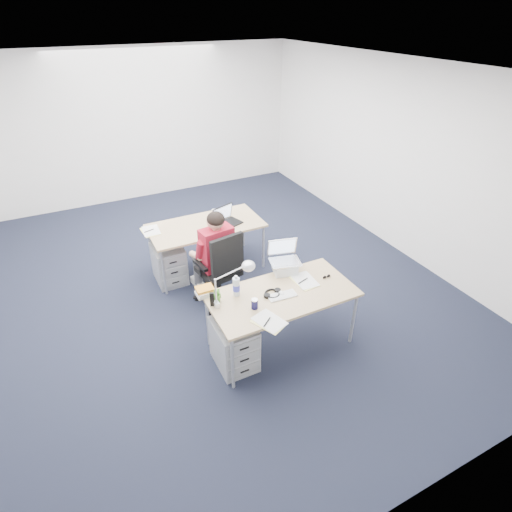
# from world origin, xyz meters

# --- Properties ---
(floor) EXTENTS (7.00, 7.00, 0.00)m
(floor) POSITION_xyz_m (0.00, 0.00, 0.00)
(floor) COLOR black
(floor) RESTS_ON ground
(room) EXTENTS (6.02, 7.02, 2.80)m
(room) POSITION_xyz_m (0.00, 0.00, 1.71)
(room) COLOR white
(room) RESTS_ON ground
(desk_near) EXTENTS (1.60, 0.80, 0.73)m
(desk_near) POSITION_xyz_m (0.24, -1.50, 0.68)
(desk_near) COLOR tan
(desk_near) RESTS_ON ground
(desk_far) EXTENTS (1.60, 0.80, 0.73)m
(desk_far) POSITION_xyz_m (0.05, 0.37, 0.68)
(desk_far) COLOR tan
(desk_far) RESTS_ON ground
(office_chair) EXTENTS (0.79, 0.79, 1.09)m
(office_chair) POSITION_xyz_m (-0.09, -0.48, 0.31)
(office_chair) COLOR black
(office_chair) RESTS_ON ground
(seated_person) EXTENTS (0.45, 0.75, 1.30)m
(seated_person) POSITION_xyz_m (-0.11, -0.29, 0.65)
(seated_person) COLOR #A41729
(seated_person) RESTS_ON ground
(drawer_pedestal_near) EXTENTS (0.40, 0.50, 0.55)m
(drawer_pedestal_near) POSITION_xyz_m (-0.36, -1.54, 0.28)
(drawer_pedestal_near) COLOR #AAACAF
(drawer_pedestal_near) RESTS_ON ground
(drawer_pedestal_far) EXTENTS (0.40, 0.50, 0.55)m
(drawer_pedestal_far) POSITION_xyz_m (-0.55, 0.32, 0.28)
(drawer_pedestal_far) COLOR #AAACAF
(drawer_pedestal_far) RESTS_ON ground
(silver_laptop) EXTENTS (0.40, 0.35, 0.37)m
(silver_laptop) POSITION_xyz_m (0.47, -1.15, 0.91)
(silver_laptop) COLOR silver
(silver_laptop) RESTS_ON desk_near
(wireless_keyboard) EXTENTS (0.32, 0.16, 0.02)m
(wireless_keyboard) POSITION_xyz_m (0.21, -1.54, 0.74)
(wireless_keyboard) COLOR white
(wireless_keyboard) RESTS_ON desk_near
(computer_mouse) EXTENTS (0.06, 0.09, 0.03)m
(computer_mouse) POSITION_xyz_m (0.22, -1.50, 0.74)
(computer_mouse) COLOR white
(computer_mouse) RESTS_ON desk_near
(headphones) EXTENTS (0.25, 0.21, 0.04)m
(headphones) POSITION_xyz_m (0.13, -1.47, 0.75)
(headphones) COLOR black
(headphones) RESTS_ON desk_near
(can_koozie) EXTENTS (0.08, 0.08, 0.11)m
(can_koozie) POSITION_xyz_m (-0.14, -1.59, 0.79)
(can_koozie) COLOR #15143E
(can_koozie) RESTS_ON desk_near
(water_bottle) EXTENTS (0.10, 0.10, 0.25)m
(water_bottle) POSITION_xyz_m (-0.22, -1.30, 0.85)
(water_bottle) COLOR silver
(water_bottle) RESTS_ON desk_near
(bear_figurine) EXTENTS (0.09, 0.08, 0.16)m
(bear_figurine) POSITION_xyz_m (-0.44, -1.31, 0.81)
(bear_figurine) COLOR #2A7E21
(bear_figurine) RESTS_ON desk_near
(book_stack) EXTENTS (0.20, 0.16, 0.09)m
(book_stack) POSITION_xyz_m (-0.51, -1.15, 0.78)
(book_stack) COLOR silver
(book_stack) RESTS_ON desk_near
(cordless_phone) EXTENTS (0.05, 0.04, 0.17)m
(cordless_phone) POSITION_xyz_m (-0.51, -1.36, 0.81)
(cordless_phone) COLOR black
(cordless_phone) RESTS_ON desk_near
(papers_left) EXTENTS (0.32, 0.38, 0.01)m
(papers_left) POSITION_xyz_m (-0.11, -1.85, 0.74)
(papers_left) COLOR #FFFA93
(papers_left) RESTS_ON desk_near
(papers_right) EXTENTS (0.22, 0.32, 0.01)m
(papers_right) POSITION_xyz_m (0.57, -1.42, 0.74)
(papers_right) COLOR #FFFA93
(papers_right) RESTS_ON desk_near
(sunglasses) EXTENTS (0.10, 0.05, 0.02)m
(sunglasses) POSITION_xyz_m (0.84, -1.47, 0.74)
(sunglasses) COLOR black
(sunglasses) RESTS_ON desk_near
(desk_lamp) EXTENTS (0.43, 0.21, 0.47)m
(desk_lamp) POSITION_xyz_m (-0.34, -1.39, 0.97)
(desk_lamp) COLOR silver
(desk_lamp) RESTS_ON desk_near
(dark_laptop) EXTENTS (0.46, 0.45, 0.27)m
(dark_laptop) POSITION_xyz_m (0.34, 0.25, 0.86)
(dark_laptop) COLOR black
(dark_laptop) RESTS_ON desk_far
(far_cup) EXTENTS (0.07, 0.07, 0.09)m
(far_cup) POSITION_xyz_m (0.27, 0.60, 0.78)
(far_cup) COLOR white
(far_cup) RESTS_ON desk_far
(far_papers) EXTENTS (0.22, 0.31, 0.01)m
(far_papers) POSITION_xyz_m (-0.70, 0.52, 0.73)
(far_papers) COLOR white
(far_papers) RESTS_ON desk_far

